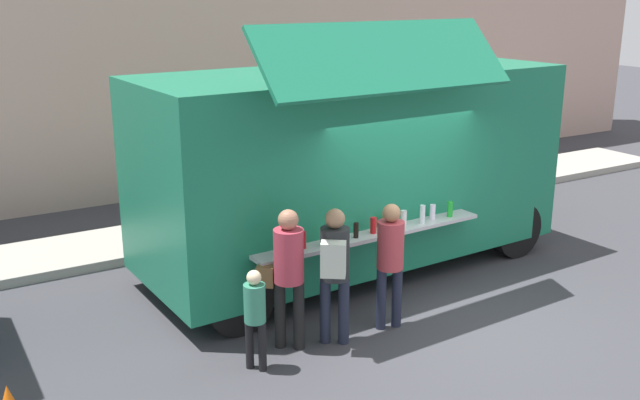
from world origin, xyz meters
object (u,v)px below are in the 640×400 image
(customer_mid_with_backpack, at_px, (334,264))
(child_near_queue, at_px, (255,311))
(food_truck_main, at_px, (353,163))
(customer_rear_waiting, at_px, (287,267))
(customer_front_ordering, at_px, (390,255))
(trash_bin, at_px, (437,175))

(customer_mid_with_backpack, relative_size, child_near_queue, 1.42)
(food_truck_main, bearing_deg, child_near_queue, -144.52)
(customer_rear_waiting, bearing_deg, child_near_queue, 156.55)
(customer_front_ordering, bearing_deg, customer_rear_waiting, 94.83)
(customer_mid_with_backpack, bearing_deg, food_truck_main, -2.45)
(food_truck_main, height_order, child_near_queue, food_truck_main)
(food_truck_main, xyz_separation_m, child_near_queue, (-2.65, -2.06, -0.94))
(trash_bin, distance_m, customer_rear_waiting, 7.06)
(food_truck_main, bearing_deg, trash_bin, 30.33)
(food_truck_main, relative_size, child_near_queue, 5.37)
(customer_front_ordering, bearing_deg, food_truck_main, -8.28)
(customer_mid_with_backpack, relative_size, customer_rear_waiting, 0.98)
(food_truck_main, bearing_deg, customer_front_ordering, -112.91)
(customer_rear_waiting, bearing_deg, customer_front_ordering, -56.30)
(trash_bin, distance_m, child_near_queue, 7.65)
(trash_bin, bearing_deg, food_truck_main, -147.33)
(trash_bin, height_order, customer_front_ordering, customer_front_ordering)
(customer_front_ordering, relative_size, customer_rear_waiting, 0.94)
(trash_bin, distance_m, customer_front_ordering, 6.14)
(food_truck_main, relative_size, customer_rear_waiting, 3.71)
(food_truck_main, relative_size, customer_front_ordering, 3.93)
(food_truck_main, bearing_deg, customer_mid_with_backpack, -130.55)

